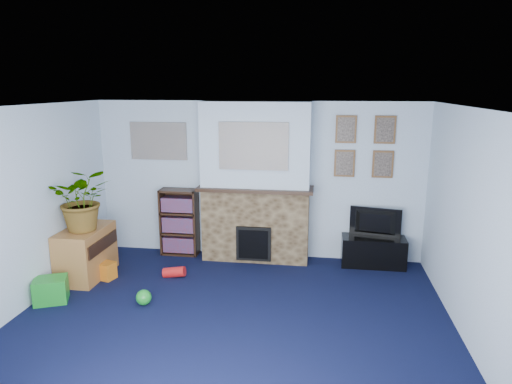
% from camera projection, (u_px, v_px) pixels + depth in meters
% --- Properties ---
extents(floor, '(5.00, 4.50, 0.01)m').
position_uv_depth(floor, '(229.00, 326.00, 5.10)').
color(floor, black).
rests_on(floor, ground).
extents(ceiling, '(5.00, 4.50, 0.01)m').
position_uv_depth(ceiling, '(226.00, 108.00, 4.55)').
color(ceiling, white).
rests_on(ceiling, wall_back).
extents(wall_back, '(5.00, 0.04, 2.40)m').
position_uv_depth(wall_back, '(258.00, 180.00, 6.99)').
color(wall_back, silver).
rests_on(wall_back, ground).
extents(wall_front, '(5.00, 0.04, 2.40)m').
position_uv_depth(wall_front, '(149.00, 335.00, 2.66)').
color(wall_front, silver).
rests_on(wall_front, ground).
extents(wall_left, '(0.04, 4.50, 2.40)m').
position_uv_depth(wall_left, '(12.00, 214.00, 5.17)').
color(wall_left, silver).
rests_on(wall_left, ground).
extents(wall_right, '(0.04, 4.50, 2.40)m').
position_uv_depth(wall_right, '(477.00, 234.00, 4.48)').
color(wall_right, silver).
rests_on(wall_right, ground).
extents(chimney_breast, '(1.72, 0.50, 2.40)m').
position_uv_depth(chimney_breast, '(256.00, 184.00, 6.80)').
color(chimney_breast, brown).
rests_on(chimney_breast, ground).
extents(collage_main, '(1.00, 0.03, 0.68)m').
position_uv_depth(collage_main, '(253.00, 146.00, 6.46)').
color(collage_main, gray).
rests_on(collage_main, chimney_breast).
extents(collage_left, '(0.90, 0.03, 0.58)m').
position_uv_depth(collage_left, '(159.00, 141.00, 7.06)').
color(collage_left, gray).
rests_on(collage_left, wall_back).
extents(portrait_tl, '(0.30, 0.03, 0.40)m').
position_uv_depth(portrait_tl, '(346.00, 129.00, 6.61)').
color(portrait_tl, brown).
rests_on(portrait_tl, wall_back).
extents(portrait_tr, '(0.30, 0.03, 0.40)m').
position_uv_depth(portrait_tr, '(385.00, 130.00, 6.53)').
color(portrait_tr, brown).
rests_on(portrait_tr, wall_back).
extents(portrait_bl, '(0.30, 0.03, 0.40)m').
position_uv_depth(portrait_bl, '(344.00, 163.00, 6.72)').
color(portrait_bl, brown).
rests_on(portrait_bl, wall_back).
extents(portrait_br, '(0.30, 0.03, 0.40)m').
position_uv_depth(portrait_br, '(383.00, 164.00, 6.65)').
color(portrait_br, brown).
rests_on(portrait_br, wall_back).
extents(tv_stand, '(0.92, 0.39, 0.44)m').
position_uv_depth(tv_stand, '(373.00, 251.00, 6.76)').
color(tv_stand, black).
rests_on(tv_stand, ground).
extents(television, '(0.75, 0.25, 0.43)m').
position_uv_depth(television, '(375.00, 223.00, 6.68)').
color(television, black).
rests_on(television, tv_stand).
extents(bookshelf, '(0.58, 0.28, 1.05)m').
position_uv_depth(bookshelf, '(180.00, 223.00, 7.18)').
color(bookshelf, black).
rests_on(bookshelf, ground).
extents(sideboard, '(0.50, 0.90, 0.70)m').
position_uv_depth(sideboard, '(86.00, 253.00, 6.34)').
color(sideboard, '#A16833').
rests_on(sideboard, ground).
extents(potted_plant, '(0.97, 0.91, 0.86)m').
position_uv_depth(potted_plant, '(83.00, 199.00, 6.11)').
color(potted_plant, '#26661E').
rests_on(potted_plant, sideboard).
extents(mantel_clock, '(0.10, 0.06, 0.15)m').
position_uv_depth(mantel_clock, '(255.00, 182.00, 6.75)').
color(mantel_clock, gold).
rests_on(mantel_clock, chimney_breast).
extents(mantel_candle, '(0.04, 0.04, 0.14)m').
position_uv_depth(mantel_candle, '(279.00, 182.00, 6.70)').
color(mantel_candle, '#B2BFC6').
rests_on(mantel_candle, chimney_breast).
extents(mantel_teddy, '(0.13, 0.13, 0.13)m').
position_uv_depth(mantel_teddy, '(216.00, 182.00, 6.83)').
color(mantel_teddy, gray).
rests_on(mantel_teddy, chimney_breast).
extents(mantel_can, '(0.06, 0.06, 0.11)m').
position_uv_depth(mantel_can, '(305.00, 185.00, 6.65)').
color(mantel_can, orange).
rests_on(mantel_can, chimney_breast).
extents(green_crate, '(0.47, 0.43, 0.31)m').
position_uv_depth(green_crate, '(51.00, 291.00, 5.64)').
color(green_crate, '#198C26').
rests_on(green_crate, ground).
extents(toy_ball, '(0.19, 0.19, 0.19)m').
position_uv_depth(toy_ball, '(144.00, 298.00, 5.57)').
color(toy_ball, '#198C26').
rests_on(toy_ball, ground).
extents(toy_block, '(0.24, 0.24, 0.24)m').
position_uv_depth(toy_block, '(107.00, 271.00, 6.31)').
color(toy_block, orange).
rests_on(toy_block, ground).
extents(toy_tube, '(0.32, 0.14, 0.18)m').
position_uv_depth(toy_tube, '(174.00, 272.00, 6.38)').
color(toy_tube, red).
rests_on(toy_tube, ground).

